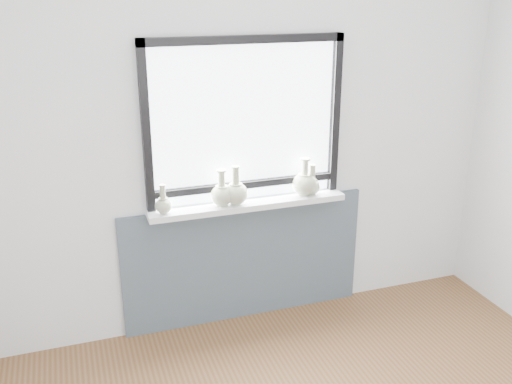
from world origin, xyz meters
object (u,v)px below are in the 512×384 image
object	(u,v)px
vase_c	(236,192)
vase_e	(312,185)
vase_b	(222,194)
windowsill	(248,204)
vase_d	(305,183)
vase_a	(163,204)

from	to	relation	value
vase_c	vase_e	bearing A→B (deg)	1.34
vase_b	windowsill	bearing A→B (deg)	4.03
windowsill	vase_c	bearing A→B (deg)	-167.45
windowsill	vase_e	bearing A→B (deg)	-0.90
vase_c	vase_d	world-z (taller)	vase_d
vase_b	vase_e	size ratio (longest dim) A/B	1.15
vase_b	vase_c	size ratio (longest dim) A/B	0.94
vase_a	vase_c	xyz separation A→B (m)	(0.47, 0.01, 0.02)
vase_d	vase_e	world-z (taller)	vase_d
vase_d	vase_e	bearing A→B (deg)	-1.03
vase_e	vase_c	bearing A→B (deg)	-178.66
vase_b	vase_c	distance (m)	0.09
vase_c	vase_b	bearing A→B (deg)	175.71
windowsill	vase_a	bearing A→B (deg)	-177.46
vase_a	vase_d	xyz separation A→B (m)	(0.96, 0.02, 0.03)
vase_b	vase_c	bearing A→B (deg)	-4.29
windowsill	vase_e	world-z (taller)	vase_e
vase_b	vase_d	distance (m)	0.58
vase_d	vase_e	xyz separation A→B (m)	(0.06, -0.00, -0.02)
vase_a	vase_b	distance (m)	0.38
vase_c	vase_e	distance (m)	0.54
windowsill	vase_d	distance (m)	0.41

